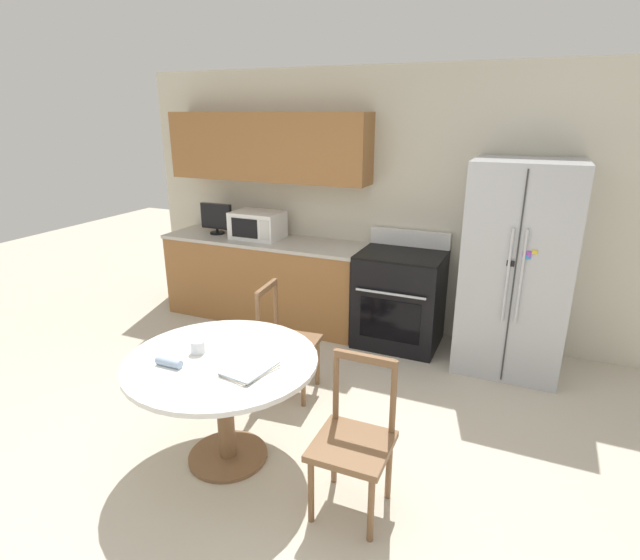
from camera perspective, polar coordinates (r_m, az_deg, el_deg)
ground_plane at (r=3.44m, az=-9.20°, el=-20.93°), size 14.00×14.00×0.00m
back_wall at (r=5.16m, az=2.89°, el=10.49°), size 5.20×0.44×2.60m
kitchen_counter at (r=5.47m, az=-6.29°, el=0.13°), size 2.22×0.64×0.90m
refrigerator at (r=4.58m, az=21.55°, el=1.21°), size 0.86×0.77×1.82m
oven_range at (r=4.90m, az=9.08°, el=-2.05°), size 0.79×0.68×1.08m
microwave at (r=5.36m, az=-7.15°, el=6.26°), size 0.53×0.38×0.28m
countertop_tv at (r=5.62m, az=-11.76°, el=6.99°), size 0.37×0.16×0.34m
dining_table at (r=3.25m, az=-11.05°, el=-10.99°), size 1.20×1.20×0.73m
dining_chair_right at (r=2.93m, az=3.88°, el=-18.00°), size 0.42×0.42×0.90m
dining_chair_far at (r=4.02m, az=-3.84°, el=-7.15°), size 0.46×0.46×0.90m
candle_glass at (r=3.27m, az=-13.78°, el=-7.51°), size 0.09×0.09×0.08m
folded_napkin at (r=3.16m, az=-16.89°, el=-8.99°), size 0.17×0.05×0.05m
mail_stack at (r=3.01m, az=-8.05°, el=-10.05°), size 0.30×0.35×0.02m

